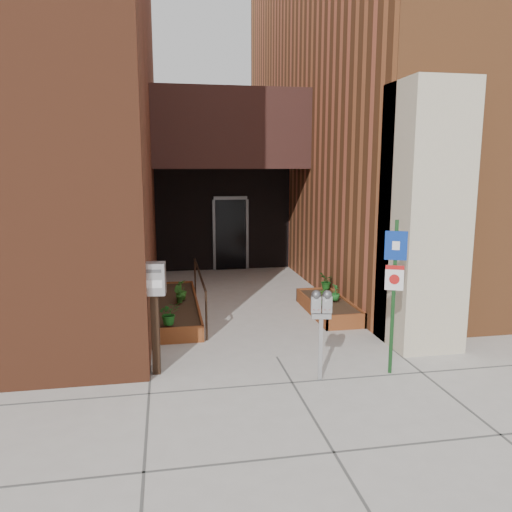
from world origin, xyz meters
TOP-DOWN VIEW (x-y plane):
  - ground at (0.00, 0.00)m, footprint 80.00×80.00m
  - architecture at (-0.18, 6.89)m, footprint 20.00×14.60m
  - planter_left at (-1.55, 2.70)m, footprint 0.90×3.60m
  - planter_right at (1.60, 2.20)m, footprint 0.80×2.20m
  - handrail at (-1.05, 2.65)m, footprint 0.04×3.34m
  - parking_meter at (0.42, -0.95)m, footprint 0.31×0.17m
  - sign_post at (1.52, -0.92)m, footprint 0.29×0.14m
  - payment_dropbox at (-1.90, -0.31)m, footprint 0.35×0.28m
  - shrub_left_a at (-1.70, 1.10)m, footprint 0.45×0.45m
  - shrub_left_b at (-1.49, 2.54)m, footprint 0.27×0.27m
  - shrub_left_c at (-1.43, 2.79)m, footprint 0.33×0.33m
  - shrub_left_d at (-1.85, 4.30)m, footprint 0.24×0.24m
  - shrub_right_a at (1.73, 2.14)m, footprint 0.25×0.25m
  - shrub_right_b at (1.35, 1.76)m, footprint 0.23×0.23m
  - shrub_right_c at (1.85, 3.10)m, footprint 0.40×0.40m

SIDE VIEW (x-z plane):
  - ground at x=0.00m, z-range 0.00..0.00m
  - planter_left at x=-1.55m, z-range -0.02..0.28m
  - planter_right at x=1.60m, z-range -0.02..0.28m
  - shrub_right_a at x=1.73m, z-range 0.30..0.64m
  - shrub_left_b at x=-1.49m, z-range 0.30..0.65m
  - shrub_left_d at x=-1.85m, z-range 0.30..0.66m
  - shrub_right_b at x=1.35m, z-range 0.30..0.66m
  - shrub_right_c at x=1.85m, z-range 0.30..0.68m
  - shrub_left_a at x=-1.70m, z-range 0.30..0.70m
  - shrub_left_c at x=-1.43m, z-range 0.30..0.71m
  - handrail at x=-1.05m, z-range 0.30..1.20m
  - parking_meter at x=0.42m, z-range 0.36..1.69m
  - payment_dropbox at x=-1.90m, z-range 0.37..2.05m
  - sign_post at x=1.52m, z-range 0.26..2.56m
  - architecture at x=-0.18m, z-range -0.02..9.98m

